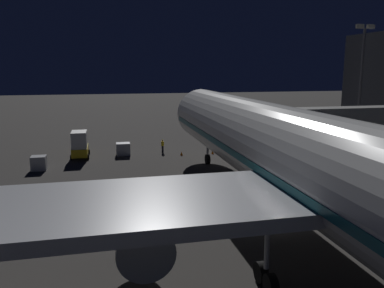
% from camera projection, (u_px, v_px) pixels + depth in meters
% --- Properties ---
extents(ground_plane, '(320.00, 320.00, 0.00)m').
position_uv_depth(ground_plane, '(268.00, 218.00, 30.49)').
color(ground_plane, '#383533').
extents(airliner_at_gate, '(54.99, 67.44, 19.47)m').
position_uv_depth(airliner_at_gate, '(334.00, 176.00, 21.31)').
color(airliner_at_gate, silver).
rests_on(airliner_at_gate, ground_plane).
extents(jet_bridge, '(21.73, 3.40, 7.44)m').
position_uv_depth(jet_bridge, '(318.00, 119.00, 44.45)').
color(jet_bridge, '#9E9E99').
rests_on(jet_bridge, ground_plane).
extents(apron_floodlight_mast, '(2.90, 0.50, 17.98)m').
position_uv_depth(apron_floodlight_mast, '(361.00, 77.00, 57.83)').
color(apron_floodlight_mast, '#59595E').
rests_on(apron_floodlight_mast, ground_plane).
extents(catering_truck, '(2.36, 4.44, 3.58)m').
position_uv_depth(catering_truck, '(80.00, 144.00, 51.13)').
color(catering_truck, yellow).
rests_on(catering_truck, ground_plane).
extents(baggage_container_near_belt, '(1.68, 1.53, 1.66)m').
position_uv_depth(baggage_container_near_belt, '(39.00, 163.00, 44.93)').
color(baggage_container_near_belt, '#B7BABF').
rests_on(baggage_container_near_belt, ground_plane).
extents(baggage_container_far_row, '(1.84, 1.59, 1.67)m').
position_uv_depth(baggage_container_far_row, '(123.00, 149.00, 52.76)').
color(baggage_container_far_row, '#B7BABF').
rests_on(baggage_container_far_row, ground_plane).
extents(ground_crew_by_belt_loader, '(0.40, 0.40, 1.87)m').
position_uv_depth(ground_crew_by_belt_loader, '(163.00, 145.00, 54.47)').
color(ground_crew_by_belt_loader, black).
rests_on(ground_crew_by_belt_loader, ground_plane).
extents(traffic_cone_nose_port, '(0.36, 0.36, 0.55)m').
position_uv_depth(traffic_cone_nose_port, '(213.00, 152.00, 53.65)').
color(traffic_cone_nose_port, orange).
rests_on(traffic_cone_nose_port, ground_plane).
extents(traffic_cone_nose_starboard, '(0.36, 0.36, 0.55)m').
position_uv_depth(traffic_cone_nose_starboard, '(181.00, 153.00, 52.69)').
color(traffic_cone_nose_starboard, orange).
rests_on(traffic_cone_nose_starboard, ground_plane).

